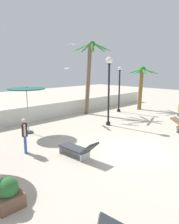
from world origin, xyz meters
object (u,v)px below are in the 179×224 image
(lamp_post_1, at_px, (119,87))
(patio_umbrella_0, at_px, (27,93))
(seagull_1, at_px, (73,44))
(seagull_2, at_px, (67,68))
(palm_tree_1, at_px, (141,81))
(lounge_chair_0, at_px, (78,149))
(lamp_post_0, at_px, (109,80))
(palm_tree_0, at_px, (90,68))
(guest_0, at_px, (25,132))
(planter, at_px, (8,194))

(lamp_post_1, bearing_deg, patio_umbrella_0, -178.94)
(seagull_1, xyz_separation_m, seagull_2, (-1.42, -0.97, -1.75))
(palm_tree_1, xyz_separation_m, lounge_chair_0, (-11.14, -4.12, -2.09))
(lamp_post_0, bearing_deg, patio_umbrella_0, 155.82)
(palm_tree_0, xyz_separation_m, seagull_1, (-1.41, 0.31, 1.76))
(seagull_2, bearing_deg, lounge_chair_0, -125.41)
(palm_tree_1, xyz_separation_m, guest_0, (-12.43, -2.10, -1.55))
(palm_tree_1, bearing_deg, lamp_post_0, -165.85)
(lounge_chair_0, bearing_deg, patio_umbrella_0, 86.04)
(lamp_post_0, bearing_deg, lounge_chair_0, -152.55)
(patio_umbrella_0, height_order, palm_tree_1, palm_tree_1)
(lamp_post_1, relative_size, seagull_1, 3.34)
(lamp_post_1, xyz_separation_m, planter, (-12.37, -5.88, -1.71))
(lamp_post_1, relative_size, guest_0, 2.42)
(patio_umbrella_0, bearing_deg, palm_tree_0, 13.10)
(lamp_post_0, relative_size, lamp_post_1, 1.15)
(palm_tree_1, bearing_deg, lounge_chair_0, -159.72)
(seagull_1, relative_size, seagull_2, 0.91)
(lamp_post_1, xyz_separation_m, seagull_1, (-3.57, 1.63, 3.28))
(planter, bearing_deg, guest_0, 54.63)
(palm_tree_1, relative_size, seagull_2, 3.08)
(palm_tree_0, xyz_separation_m, lamp_post_0, (-1.79, -3.53, -0.71))
(lamp_post_0, distance_m, lounge_chair_0, 6.06)
(lounge_chair_0, height_order, seagull_2, seagull_2)
(lamp_post_1, distance_m, seagull_2, 5.26)
(lamp_post_1, bearing_deg, palm_tree_1, -15.43)
(palm_tree_1, height_order, lamp_post_0, lamp_post_0)
(patio_umbrella_0, distance_m, lamp_post_1, 8.53)
(lamp_post_0, xyz_separation_m, lounge_chair_0, (-4.89, -2.54, -2.52))
(palm_tree_0, height_order, planter, palm_tree_0)
(lamp_post_0, height_order, guest_0, lamp_post_0)
(lamp_post_0, bearing_deg, palm_tree_1, 14.15)
(palm_tree_0, bearing_deg, lounge_chair_0, -137.72)
(palm_tree_1, relative_size, lounge_chair_0, 1.99)
(seagull_1, bearing_deg, palm_tree_1, -21.10)
(patio_umbrella_0, distance_m, lounge_chair_0, 4.99)
(palm_tree_0, xyz_separation_m, lamp_post_1, (2.16, -1.32, -1.53))
(seagull_2, bearing_deg, lamp_post_0, -70.06)
(palm_tree_0, xyz_separation_m, guest_0, (-7.97, -4.06, -2.68))
(patio_umbrella_0, bearing_deg, planter, -123.88)
(lamp_post_1, bearing_deg, lamp_post_0, -150.78)
(palm_tree_0, bearing_deg, patio_umbrella_0, -166.90)
(lamp_post_1, height_order, planter, lamp_post_1)
(palm_tree_0, height_order, lamp_post_0, palm_tree_0)
(patio_umbrella_0, relative_size, planter, 3.12)
(guest_0, xyz_separation_m, seagull_2, (5.14, 3.40, 2.69))
(patio_umbrella_0, xyz_separation_m, lamp_post_1, (8.52, 0.16, -0.23))
(palm_tree_0, height_order, seagull_1, palm_tree_0)
(patio_umbrella_0, height_order, planter, patio_umbrella_0)
(palm_tree_1, xyz_separation_m, seagull_2, (-7.29, 1.30, 1.14))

